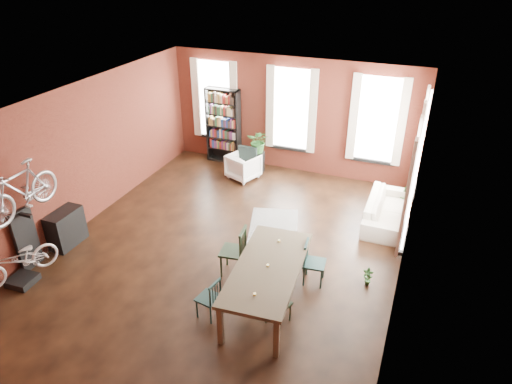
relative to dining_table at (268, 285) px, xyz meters
The scene contains 19 objects.
room 2.65m from the dining_table, 124.11° to the left, with size 9.00×9.04×3.22m.
dining_table is the anchor object (origin of this frame).
dining_chair_a 1.07m from the dining_table, 141.28° to the right, with size 0.36×0.36×0.79m, color #16322F.
dining_chair_b 1.10m from the dining_table, 148.04° to the left, with size 0.47×0.47×1.02m, color black.
dining_chair_c 0.50m from the dining_table, 48.12° to the right, with size 0.36×0.36×0.78m, color black.
dining_chair_d 1.08m from the dining_table, 55.49° to the left, with size 0.40×0.40×0.87m, color #173432.
bookshelf 6.37m from the dining_table, 122.27° to the left, with size 1.00×0.32×2.20m, color black.
white_armchair 5.10m from the dining_table, 117.98° to the left, with size 0.75×0.70×0.77m, color white.
cream_sofa 3.98m from the dining_table, 66.72° to the left, with size 2.08×0.61×0.81m, color beige.
striped_rug 2.51m from the dining_table, 107.21° to the left, with size 1.09×1.74×0.01m, color black.
bike_trainer 4.73m from the dining_table, 164.88° to the right, with size 0.47×0.47×0.14m, color black.
bike_wall_rack 4.84m from the dining_table, behind, with size 0.16×0.60×1.30m, color black.
console_table 4.66m from the dining_table, behind, with size 0.40×0.80×0.80m, color black.
plant_stand 5.46m from the dining_table, 113.26° to the left, with size 0.30×0.30×0.59m, color black.
plant_by_sofa 4.96m from the dining_table, 66.89° to the left, with size 0.35×0.63×0.28m, color #2A5421.
plant_small 2.01m from the dining_table, 36.50° to the left, with size 0.19×0.37×0.13m, color #265421.
bicycle_floor 4.72m from the dining_table, 165.02° to the right, with size 0.52×0.78×1.49m, color beige.
bicycle_hung 4.90m from the dining_table, behind, with size 0.47×1.00×1.66m, color #A5A8AD.
plant_on_stand 5.48m from the dining_table, 113.09° to the left, with size 0.60×0.67×0.52m, color #285E25.
Camera 1 is at (3.53, -7.00, 5.73)m, focal length 32.00 mm.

